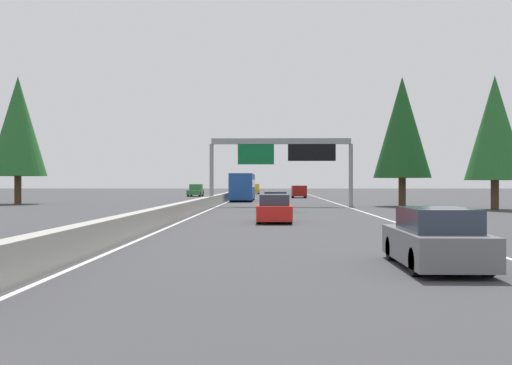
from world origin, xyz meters
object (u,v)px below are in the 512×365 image
object	(u,v)px
sign_gantry_overhead	(283,152)
sedan_distant_b	(275,203)
sedan_mid_center	(436,240)
sedan_far_center	(274,209)
oncoming_near	(196,190)
pickup_far_right	(254,189)
conifer_right_mid	(402,127)
conifer_left_near	(18,126)
minivan_near_center	(299,191)
conifer_right_near	(495,128)
bus_near_right	(243,186)

from	to	relation	value
sign_gantry_overhead	sedan_distant_b	xyz separation A→B (m)	(-11.33, 0.74, -4.09)
sedan_mid_center	sedan_distant_b	size ratio (longest dim) A/B	1.00
sedan_far_center	sedan_distant_b	xyz separation A→B (m)	(10.95, -0.11, 0.00)
sign_gantry_overhead	oncoming_near	size ratio (longest dim) A/B	2.26
sign_gantry_overhead	sedan_far_center	size ratio (longest dim) A/B	2.88
sign_gantry_overhead	pickup_far_right	size ratio (longest dim) A/B	2.26
sedan_distant_b	sign_gantry_overhead	bearing A→B (deg)	-3.72
sedan_mid_center	sedan_far_center	distance (m)	17.80
sedan_far_center	conifer_right_mid	size ratio (longest dim) A/B	0.38
conifer_left_near	sedan_far_center	bearing A→B (deg)	-137.54
sign_gantry_overhead	minivan_near_center	xyz separation A→B (m)	(31.12, -2.75, -3.83)
sedan_mid_center	minivan_near_center	xyz separation A→B (m)	(70.78, 0.27, 0.27)
pickup_far_right	conifer_left_near	bearing A→B (deg)	158.78
sedan_far_center	minivan_near_center	world-z (taller)	minivan_near_center
minivan_near_center	conifer_right_near	bearing A→B (deg)	-160.37
oncoming_near	pickup_far_right	bearing A→B (deg)	157.67
sedan_far_center	pickup_far_right	world-z (taller)	pickup_far_right
sedan_mid_center	pickup_far_right	size ratio (longest dim) A/B	0.79
sedan_mid_center	conifer_right_mid	bearing A→B (deg)	-10.65
conifer_right_mid	sign_gantry_overhead	bearing A→B (deg)	90.00
minivan_near_center	sign_gantry_overhead	bearing A→B (deg)	174.95
minivan_near_center	conifer_right_mid	world-z (taller)	conifer_right_mid
sedan_distant_b	conifer_right_near	bearing A→B (deg)	-74.42
bus_near_right	sedan_mid_center	bearing A→B (deg)	-172.55
oncoming_near	conifer_right_near	size ratio (longest dim) A/B	0.54
sign_gantry_overhead	sedan_distant_b	world-z (taller)	sign_gantry_overhead
sign_gantry_overhead	sedan_far_center	world-z (taller)	sign_gantry_overhead
bus_near_right	sedan_distant_b	size ratio (longest dim) A/B	2.61
sedan_mid_center	sedan_far_center	bearing A→B (deg)	12.56
minivan_near_center	conifer_right_near	size ratio (longest dim) A/B	0.48
sedan_distant_b	conifer_right_near	distance (m)	18.47
sedan_far_center	conifer_left_near	bearing A→B (deg)	42.46
pickup_far_right	conifer_left_near	xyz separation A→B (m)	(-55.20, 21.43, 6.67)
bus_near_right	conifer_right_near	size ratio (longest dim) A/B	1.11
sign_gantry_overhead	conifer_right_near	size ratio (longest dim) A/B	1.22
conifer_right_mid	conifer_right_near	bearing A→B (deg)	-139.08
sedan_mid_center	bus_near_right	distance (m)	56.97
pickup_far_right	oncoming_near	bearing A→B (deg)	157.67
sign_gantry_overhead	conifer_right_near	world-z (taller)	conifer_right_near
conifer_right_near	sedan_mid_center	bearing A→B (deg)	158.25
minivan_near_center	sedan_distant_b	world-z (taller)	minivan_near_center
conifer_left_near	oncoming_near	bearing A→B (deg)	-20.56
conifer_right_mid	conifer_left_near	distance (m)	36.57
sign_gantry_overhead	sedan_far_center	distance (m)	22.67
conifer_right_near	sedan_distant_b	bearing A→B (deg)	105.58
oncoming_near	sedan_mid_center	bearing A→B (deg)	11.17
bus_near_right	sedan_distant_b	bearing A→B (deg)	-172.66
minivan_near_center	oncoming_near	distance (m)	17.70
sedan_far_center	sedan_distant_b	size ratio (longest dim) A/B	1.00
sedan_far_center	pickup_far_right	bearing A→B (deg)	2.41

